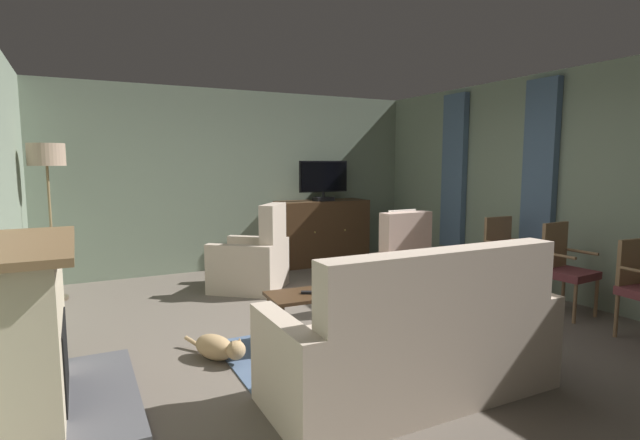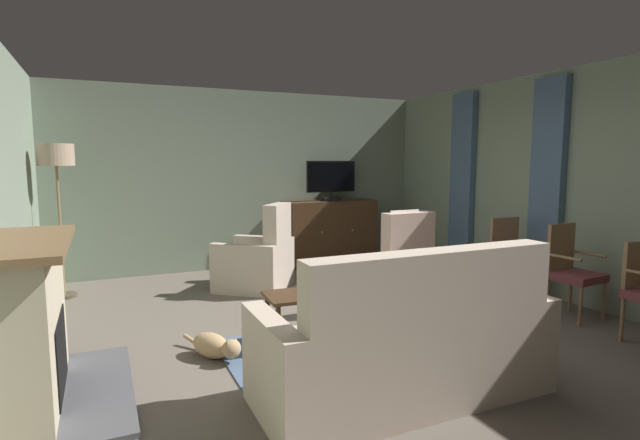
{
  "view_description": "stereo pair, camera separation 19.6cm",
  "coord_description": "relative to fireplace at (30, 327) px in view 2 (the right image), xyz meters",
  "views": [
    {
      "loc": [
        -2.27,
        -3.85,
        1.64
      ],
      "look_at": [
        -0.14,
        0.39,
        1.07
      ],
      "focal_mm": 27.24,
      "sensor_mm": 36.0,
      "label": 1
    },
    {
      "loc": [
        -2.09,
        -3.94,
        1.64
      ],
      "look_at": [
        -0.14,
        0.39,
        1.07
      ],
      "focal_mm": 27.24,
      "sensor_mm": 36.0,
      "label": 2
    }
  ],
  "objects": [
    {
      "name": "rug_central",
      "position": [
        2.47,
        -0.17,
        -0.53
      ],
      "size": [
        2.29,
        1.68,
        0.01
      ],
      "primitive_type": "cube",
      "color": "slate",
      "rests_on": "ground_plane"
    },
    {
      "name": "tv_cabinet",
      "position": [
        3.8,
        3.32,
        -0.05
      ],
      "size": [
        1.48,
        0.57,
        1.02
      ],
      "color": "#352315",
      "rests_on": "ground_plane"
    },
    {
      "name": "tv_remote",
      "position": [
        2.11,
        0.22,
        -0.05
      ],
      "size": [
        0.17,
        0.13,
        0.02
      ],
      "primitive_type": "cube",
      "rotation": [
        0.0,
        0.0,
        2.64
      ],
      "color": "black",
      "rests_on": "coffee_table"
    },
    {
      "name": "sofa_floral",
      "position": [
        2.34,
        -0.99,
        -0.17
      ],
      "size": [
        2.07,
        0.86,
        1.09
      ],
      "color": "#C6B29E",
      "rests_on": "ground_plane"
    },
    {
      "name": "ground_plane",
      "position": [
        2.57,
        0.28,
        -0.56
      ],
      "size": [
        6.3,
        7.27,
        0.04
      ],
      "primitive_type": "cube",
      "color": "#665B51"
    },
    {
      "name": "fireplace",
      "position": [
        0.0,
        0.0,
        0.0
      ],
      "size": [
        0.86,
        1.49,
        1.13
      ],
      "color": "#4C4C51",
      "rests_on": "ground_plane"
    },
    {
      "name": "curtain_panel_near",
      "position": [
        5.36,
        0.52,
        0.95
      ],
      "size": [
        0.1,
        0.44,
        2.27
      ],
      "primitive_type": "cube",
      "color": "slate"
    },
    {
      "name": "television",
      "position": [
        3.8,
        3.27,
        0.82
      ],
      "size": [
        0.83,
        0.2,
        0.63
      ],
      "color": "black",
      "rests_on": "tv_cabinet"
    },
    {
      "name": "potted_plant_small_fern_corner",
      "position": [
        4.61,
        2.13,
        -0.35
      ],
      "size": [
        0.73,
        0.78,
        0.84
      ],
      "color": "slate",
      "rests_on": "ground_plane"
    },
    {
      "name": "side_chair_far_end",
      "position": [
        4.94,
        0.59,
        -0.02
      ],
      "size": [
        0.47,
        0.51,
        0.96
      ],
      "color": "brown",
      "rests_on": "ground_plane"
    },
    {
      "name": "curtain_panel_far",
      "position": [
        5.36,
        2.02,
        0.95
      ],
      "size": [
        0.1,
        0.44,
        2.27
      ],
      "primitive_type": "cube",
      "color": "slate"
    },
    {
      "name": "armchair_facing_sofa",
      "position": [
        2.28,
        2.28,
        -0.19
      ],
      "size": [
        1.17,
        1.17,
        1.11
      ],
      "color": "#C6B29E",
      "rests_on": "ground_plane"
    },
    {
      "name": "coffee_table",
      "position": [
        2.23,
        0.24,
        -0.13
      ],
      "size": [
        0.99,
        0.5,
        0.47
      ],
      "color": "#422B19",
      "rests_on": "ground_plane"
    },
    {
      "name": "floor_lamp",
      "position": [
        0.01,
        2.85,
        1.04
      ],
      "size": [
        0.4,
        0.4,
        1.85
      ],
      "color": "#4C4233",
      "rests_on": "ground_plane"
    },
    {
      "name": "armchair_angled_to_table",
      "position": [
        3.54,
        0.42,
        -0.2
      ],
      "size": [
        0.91,
        0.96,
        1.11
      ],
      "color": "#BC9E8E",
      "rests_on": "ground_plane"
    },
    {
      "name": "cat",
      "position": [
        1.28,
        0.26,
        -0.43
      ],
      "size": [
        0.38,
        0.69,
        0.23
      ],
      "color": "tan",
      "rests_on": "ground_plane"
    },
    {
      "name": "side_chair_tucked_against_wall",
      "position": [
        4.94,
        -0.2,
        -0.01
      ],
      "size": [
        0.48,
        0.47,
        0.98
      ],
      "color": "brown",
      "rests_on": "ground_plane"
    },
    {
      "name": "wall_right_with_window",
      "position": [
        5.47,
        0.28,
        0.82
      ],
      "size": [
        0.1,
        7.27,
        2.7
      ],
      "primitive_type": "cube",
      "color": "gray",
      "rests_on": "ground_plane"
    },
    {
      "name": "wall_back",
      "position": [
        2.57,
        3.67,
        0.82
      ],
      "size": [
        6.3,
        0.1,
        2.7
      ],
      "primitive_type": "cube",
      "color": "gray",
      "rests_on": "ground_plane"
    }
  ]
}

